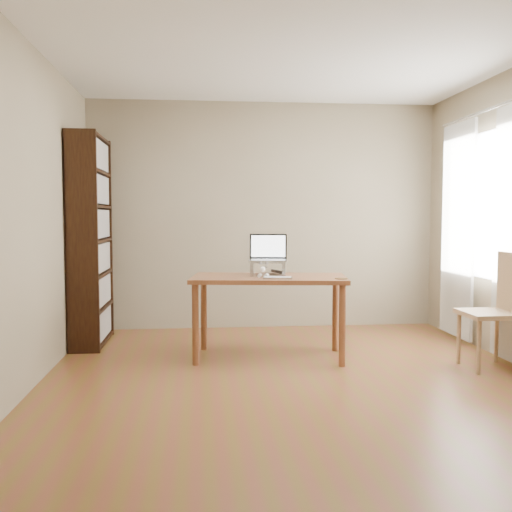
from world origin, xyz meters
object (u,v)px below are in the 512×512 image
(bookshelf, at_px, (91,241))
(keyboard, at_px, (278,278))
(laptop, at_px, (267,254))
(desk, at_px, (269,287))
(chair, at_px, (498,306))
(cat, at_px, (265,268))

(bookshelf, height_order, keyboard, bookshelf)
(bookshelf, relative_size, laptop, 5.53)
(desk, height_order, chair, chair)
(desk, height_order, cat, cat)
(desk, distance_m, keyboard, 0.25)
(bookshelf, bearing_deg, laptop, -19.64)
(keyboard, distance_m, cat, 0.34)
(bookshelf, height_order, cat, bookshelf)
(bookshelf, xyz_separation_m, cat, (1.69, -0.64, -0.23))
(keyboard, relative_size, cat, 0.55)
(laptop, height_order, keyboard, laptop)
(laptop, height_order, cat, laptop)
(desk, relative_size, keyboard, 5.45)
(bookshelf, height_order, desk, bookshelf)
(cat, bearing_deg, desk, -62.54)
(laptop, height_order, chair, laptop)
(keyboard, xyz_separation_m, chair, (1.84, -0.32, -0.22))
(laptop, xyz_separation_m, keyboard, (0.05, -0.36, -0.18))
(bookshelf, bearing_deg, cat, -20.86)
(cat, bearing_deg, laptop, 63.62)
(bookshelf, bearing_deg, chair, -19.79)
(laptop, xyz_separation_m, cat, (-0.03, -0.03, -0.13))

